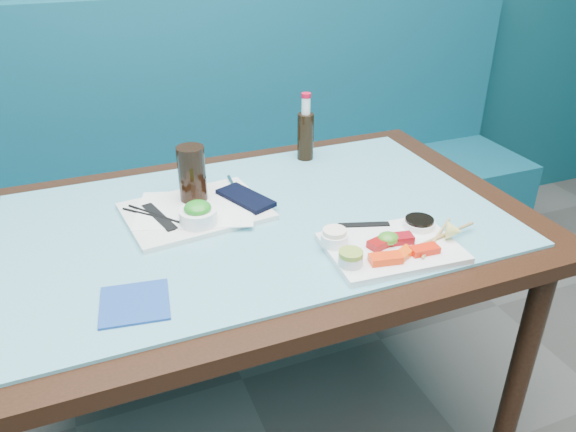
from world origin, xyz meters
name	(u,v)px	position (x,y,z in m)	size (l,w,h in m)	color
booth_bench	(192,208)	(0.00, 2.29, 0.37)	(3.00, 0.56, 1.17)	#0F4D60
dining_table	(257,248)	(0.00, 1.45, 0.67)	(1.40, 0.90, 0.75)	black
glass_top	(256,219)	(0.00, 1.45, 0.75)	(1.22, 0.76, 0.01)	#5EAABC
sashimi_plate	(392,248)	(0.24, 1.19, 0.77)	(0.30, 0.21, 0.02)	white
salmon_left	(386,259)	(0.19, 1.13, 0.78)	(0.07, 0.03, 0.02)	#FF350A
salmon_mid	(404,254)	(0.24, 1.14, 0.78)	(0.06, 0.03, 0.01)	#FF4D0A
salmon_right	(425,250)	(0.29, 1.13, 0.78)	(0.06, 0.03, 0.02)	red
tuna_left	(380,243)	(0.21, 1.19, 0.78)	(0.05, 0.03, 0.02)	maroon
tuna_right	(401,239)	(0.26, 1.19, 0.78)	(0.06, 0.03, 0.02)	maroon
seaweed_garnish	(388,238)	(0.23, 1.20, 0.79)	(0.05, 0.05, 0.03)	#3B861E
ramekin_wasabi	(351,260)	(0.11, 1.15, 0.78)	(0.05, 0.05, 0.02)	silver
wasabi_fill	(351,254)	(0.11, 1.15, 0.80)	(0.05, 0.05, 0.01)	olive
ramekin_ginger	(334,239)	(0.12, 1.24, 0.79)	(0.06, 0.06, 0.03)	white
ginger_fill	(335,232)	(0.12, 1.24, 0.81)	(0.05, 0.05, 0.01)	white
soy_dish	(419,224)	(0.34, 1.24, 0.78)	(0.08, 0.08, 0.02)	white
soy_fill	(420,220)	(0.34, 1.24, 0.79)	(0.07, 0.07, 0.01)	black
lemon_wedge	(454,231)	(0.38, 1.16, 0.80)	(0.04, 0.04, 0.04)	#F5EC74
chopstick_sleeve	(364,225)	(0.22, 1.29, 0.78)	(0.12, 0.02, 0.00)	black
wooden_chopstick_a	(436,238)	(0.35, 1.17, 0.78)	(0.01, 0.01, 0.20)	tan
wooden_chopstick_b	(440,237)	(0.36, 1.17, 0.78)	(0.01, 0.01, 0.23)	#A07C4B
serving_tray	(196,211)	(-0.14, 1.53, 0.76)	(0.35, 0.26, 0.01)	white
paper_placemat	(196,209)	(-0.14, 1.53, 0.77)	(0.29, 0.21, 0.00)	white
seaweed_bowl	(198,216)	(-0.15, 1.46, 0.79)	(0.09, 0.09, 0.04)	white
seaweed_salad	(198,208)	(-0.15, 1.46, 0.81)	(0.07, 0.07, 0.03)	#21891F
cola_glass	(192,174)	(-0.13, 1.59, 0.85)	(0.07, 0.07, 0.15)	black
navy_pouch	(246,198)	(0.00, 1.53, 0.78)	(0.07, 0.17, 0.01)	black
fork	(232,183)	(-0.01, 1.64, 0.78)	(0.01, 0.01, 0.09)	silver
black_chopstick_a	(158,217)	(-0.24, 1.52, 0.77)	(0.01, 0.01, 0.21)	black
black_chopstick_b	(161,216)	(-0.23, 1.52, 0.77)	(0.01, 0.01, 0.22)	black
tray_sleeve	(159,217)	(-0.23, 1.52, 0.77)	(0.03, 0.16, 0.00)	black
cola_bottle_body	(305,137)	(0.27, 1.76, 0.83)	(0.05, 0.05, 0.14)	black
cola_bottle_neck	(306,106)	(0.27, 1.76, 0.93)	(0.03, 0.03, 0.05)	white
cola_bottle_cap	(306,95)	(0.27, 1.76, 0.96)	(0.03, 0.03, 0.01)	red
blue_napkin	(135,303)	(-0.34, 1.20, 0.76)	(0.13, 0.13, 0.01)	navy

